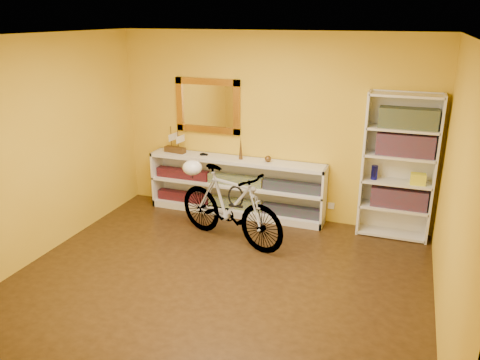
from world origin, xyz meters
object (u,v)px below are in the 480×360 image
(console_unit, at_px, (236,187))
(bookcase, at_px, (398,167))
(bicycle, at_px, (230,206))
(helmet, at_px, (192,168))

(console_unit, height_order, bookcase, bookcase)
(console_unit, xyz_separation_m, bicycle, (0.24, -0.87, 0.07))
(bookcase, xyz_separation_m, helmet, (-2.57, -0.68, -0.08))
(console_unit, height_order, helmet, helmet)
(console_unit, relative_size, helmet, 9.85)
(bookcase, bearing_deg, helmet, -165.14)
(bicycle, relative_size, helmet, 6.39)
(bookcase, xyz_separation_m, bicycle, (-1.96, -0.89, -0.45))
(bookcase, relative_size, helmet, 7.20)
(console_unit, bearing_deg, bookcase, 0.65)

